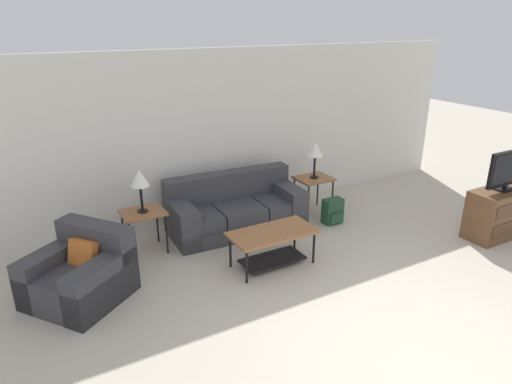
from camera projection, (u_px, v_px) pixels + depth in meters
The scene contains 12 objects.
ground_plane at pixel (430, 370), 4.15m from camera, with size 24.00×24.00×0.00m, color beige.
wall_back at pixel (225, 134), 7.12m from camera, with size 9.09×0.06×2.60m.
couch at pixel (235, 210), 6.85m from camera, with size 2.03×0.99×0.82m.
armchair at pixel (81, 275), 5.14m from camera, with size 1.33×1.33×0.80m.
coffee_table at pixel (273, 240), 5.80m from camera, with size 1.11×0.56×0.48m.
side_table_left at pixel (143, 216), 6.08m from camera, with size 0.56×0.48×0.59m.
side_table_right at pixel (314, 181), 7.37m from camera, with size 0.56×0.48×0.59m.
table_lamp_left at pixel (140, 179), 5.89m from camera, with size 0.25×0.25×0.58m.
table_lamp_right at pixel (315, 150), 7.18m from camera, with size 0.25×0.25×0.58m.
tv_console at pixel (499, 213), 6.60m from camera, with size 1.01×0.47×0.72m.
television at pixel (508, 169), 6.36m from camera, with size 0.81×0.20×0.58m.
backpack at pixel (333, 211), 7.07m from camera, with size 0.31×0.26×0.40m.
Camera 1 is at (-3.01, -2.09, 3.00)m, focal length 32.00 mm.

